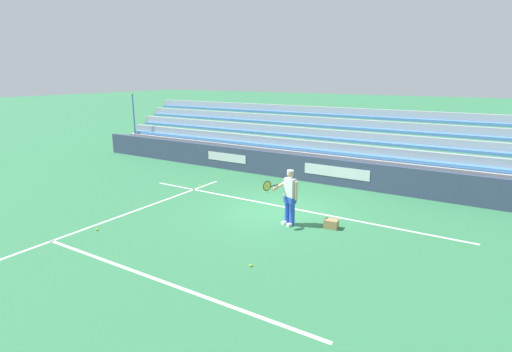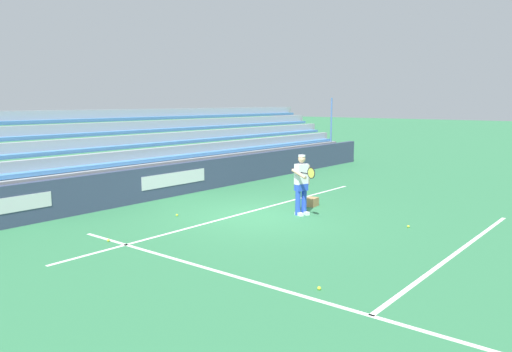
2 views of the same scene
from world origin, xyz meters
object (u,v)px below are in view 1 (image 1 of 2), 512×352
(tennis_player, at_px, (289,197))
(tennis_ball_stray_back, at_px, (200,185))
(tennis_ball_near_player, at_px, (97,229))
(tennis_ball_far_right, at_px, (251,265))
(ball_box_cardboard, at_px, (331,224))
(tennis_ball_midcourt, at_px, (266,191))

(tennis_player, xyz_separation_m, tennis_ball_stray_back, (5.10, -1.92, -0.86))
(tennis_ball_near_player, bearing_deg, tennis_ball_stray_back, -84.63)
(tennis_ball_stray_back, bearing_deg, tennis_ball_near_player, 95.37)
(tennis_ball_stray_back, xyz_separation_m, tennis_ball_far_right, (-5.60, 4.88, 0.00))
(ball_box_cardboard, height_order, tennis_ball_midcourt, ball_box_cardboard)
(tennis_ball_near_player, xyz_separation_m, tennis_ball_midcourt, (-2.25, -6.07, 0.00))
(tennis_ball_stray_back, distance_m, tennis_ball_midcourt, 2.84)
(tennis_ball_near_player, height_order, tennis_ball_midcourt, same)
(tennis_ball_stray_back, distance_m, tennis_ball_far_right, 7.43)
(tennis_ball_midcourt, bearing_deg, tennis_ball_stray_back, 14.45)
(tennis_player, distance_m, tennis_ball_midcourt, 3.63)
(tennis_player, height_order, tennis_ball_stray_back, tennis_player)
(ball_box_cardboard, distance_m, tennis_ball_stray_back, 6.49)
(tennis_ball_midcourt, xyz_separation_m, tennis_ball_far_right, (-2.85, 5.58, 0.00))
(ball_box_cardboard, xyz_separation_m, tennis_ball_stray_back, (6.31, -1.50, -0.10))
(tennis_ball_near_player, bearing_deg, tennis_ball_far_right, -174.57)
(ball_box_cardboard, relative_size, tennis_ball_midcourt, 6.06)
(tennis_ball_near_player, distance_m, tennis_ball_midcourt, 6.47)
(tennis_player, bearing_deg, tennis_ball_stray_back, -20.64)
(tennis_ball_midcourt, distance_m, tennis_ball_far_right, 6.27)
(tennis_player, bearing_deg, tennis_ball_midcourt, -48.24)
(tennis_ball_stray_back, bearing_deg, tennis_ball_far_right, 138.97)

